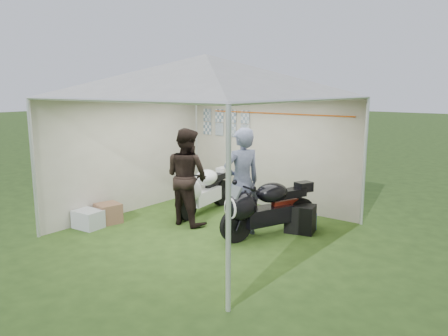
{
  "coord_description": "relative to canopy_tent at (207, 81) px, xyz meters",
  "views": [
    {
      "loc": [
        4.74,
        -5.59,
        2.47
      ],
      "look_at": [
        0.1,
        0.35,
        1.07
      ],
      "focal_mm": 35.0,
      "sensor_mm": 36.0,
      "label": 1
    }
  ],
  "objects": [
    {
      "name": "ground",
      "position": [
        0.0,
        -0.03,
        -2.58
      ],
      "size": [
        80.0,
        80.0,
        0.0
      ],
      "primitive_type": "plane",
      "color": "#294317",
      "rests_on": "ground"
    },
    {
      "name": "person_blue_jacket",
      "position": [
        0.61,
        0.16,
        -1.66
      ],
      "size": [
        0.68,
        0.79,
        1.82
      ],
      "primitive_type": "imported",
      "rotation": [
        0.0,
        0.0,
        -2.01
      ],
      "color": "slate",
      "rests_on": "ground"
    },
    {
      "name": "paddock_stand",
      "position": [
        1.27,
        1.11,
        -2.42
      ],
      "size": [
        0.47,
        0.38,
        0.3
      ],
      "primitive_type": "cube",
      "rotation": [
        0.0,
        0.0,
        -0.37
      ],
      "color": "#1429CF",
      "rests_on": "ground"
    },
    {
      "name": "canopy_tent",
      "position": [
        0.0,
        0.0,
        0.0
      ],
      "size": [
        5.66,
        5.66,
        3.0
      ],
      "color": "silver",
      "rests_on": "ground"
    },
    {
      "name": "crate_0",
      "position": [
        -1.75,
        -1.23,
        -2.42
      ],
      "size": [
        0.51,
        0.42,
        0.32
      ],
      "primitive_type": "cube",
      "rotation": [
        0.0,
        0.0,
        0.1
      ],
      "color": "#B3B9BD",
      "rests_on": "ground"
    },
    {
      "name": "crate_1",
      "position": [
        -1.71,
        -0.83,
        -2.39
      ],
      "size": [
        0.48,
        0.48,
        0.36
      ],
      "primitive_type": "cube",
      "rotation": [
        0.0,
        0.0,
        -0.21
      ],
      "color": "brown",
      "rests_on": "ground"
    },
    {
      "name": "equipment_box",
      "position": [
        1.33,
        0.89,
        -2.34
      ],
      "size": [
        0.56,
        0.49,
        0.48
      ],
      "primitive_type": "cube",
      "rotation": [
        0.0,
        0.0,
        0.26
      ],
      "color": "black",
      "rests_on": "ground"
    },
    {
      "name": "motorcycle_black",
      "position": [
        0.96,
        0.31,
        -2.06
      ],
      "size": [
        0.92,
        1.8,
        0.93
      ],
      "rotation": [
        0.0,
        0.0,
        -0.37
      ],
      "color": "black",
      "rests_on": "ground"
    },
    {
      "name": "motorcycle_white",
      "position": [
        -0.74,
        0.72,
        -2.08
      ],
      "size": [
        0.56,
        1.79,
        0.88
      ],
      "rotation": [
        0.0,
        0.0,
        0.14
      ],
      "color": "black",
      "rests_on": "ground"
    },
    {
      "name": "person_dark_jacket",
      "position": [
        -0.54,
        0.05,
        -1.7
      ],
      "size": [
        0.87,
        0.69,
        1.76
      ],
      "primitive_type": "imported",
      "rotation": [
        0.0,
        0.0,
        3.12
      ],
      "color": "black",
      "rests_on": "ground"
    }
  ]
}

